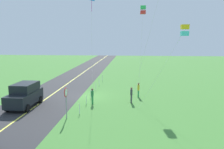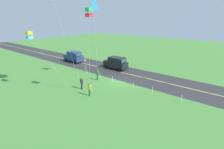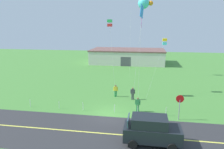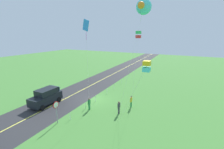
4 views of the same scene
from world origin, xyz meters
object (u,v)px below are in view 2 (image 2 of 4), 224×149
stop_sign (85,62)px  kite_green_far (29,35)px  car_parked_east_near (74,57)px  person_adult_near (90,89)px  person_adult_companion (82,83)px  kite_yellow_high (94,7)px  kite_red_low (89,13)px  person_child_watcher (97,74)px  car_suv_foreground (116,63)px

stop_sign → kite_green_far: kite_green_far is taller
car_parked_east_near → stop_sign: size_ratio=1.72×
car_parked_east_near → kite_green_far: kite_green_far is taller
stop_sign → kite_green_far: bearing=96.2°
car_parked_east_near → person_adult_near: 17.41m
person_adult_near → person_adult_companion: size_ratio=1.00×
stop_sign → kite_yellow_high: size_ratio=0.23×
car_parked_east_near → person_adult_near: car_parked_east_near is taller
kite_red_low → stop_sign: bearing=-38.5°
kite_red_low → kite_green_far: bearing=22.4°
person_adult_near → kite_yellow_high: (3.21, -4.52, 9.38)m
stop_sign → person_adult_near: (-7.18, 6.00, -0.94)m
kite_green_far → kite_red_low: bearing=-157.6°
person_adult_companion → kite_red_low: size_ratio=0.16×
person_adult_companion → person_child_watcher: 3.90m
stop_sign → person_child_watcher: 4.43m
kite_yellow_high → person_adult_near: bearing=125.4°
person_adult_companion → kite_green_far: 8.32m
person_child_watcher → kite_red_low: size_ratio=0.16×
kite_yellow_high → kite_green_far: kite_yellow_high is taller
car_parked_east_near → kite_red_low: bearing=147.5°
kite_yellow_high → car_suv_foreground: bearing=-79.3°
car_suv_foreground → person_adult_companion: 10.30m
car_suv_foreground → person_adult_near: bearing=112.1°
person_adult_companion → kite_yellow_high: kite_yellow_high is taller
person_adult_near → kite_red_low: 8.60m
person_child_watcher → kite_green_far: bearing=71.9°
car_parked_east_near → kite_yellow_high: (-11.40, 4.94, 9.09)m
car_suv_foreground → stop_sign: 5.62m
person_adult_near → kite_green_far: size_ratio=0.21×
stop_sign → kite_red_low: 12.74m
stop_sign → person_child_watcher: stop_sign is taller
stop_sign → kite_yellow_high: kite_yellow_high is taller
car_parked_east_near → kite_red_low: size_ratio=0.45×
car_suv_foreground → person_adult_near: size_ratio=2.75×
stop_sign → kite_yellow_high: 9.44m
kite_green_far → person_adult_companion: bearing=-134.1°
kite_red_low → kite_green_far: (7.00, 2.88, -2.39)m
stop_sign → person_adult_near: size_ratio=1.60×
stop_sign → person_adult_near: stop_sign is taller
kite_red_low → kite_yellow_high: 6.38m
kite_yellow_high → kite_green_far: (2.97, 7.75, -3.22)m
car_suv_foreground → kite_yellow_high: size_ratio=0.39×
person_child_watcher → kite_green_far: kite_green_far is taller
kite_red_low → car_parked_east_near: bearing=-32.5°
car_parked_east_near → person_adult_companion: bearing=144.8°
kite_green_far → person_child_watcher: bearing=-111.6°
stop_sign → person_adult_companion: size_ratio=1.60×
person_adult_companion → stop_sign: bearing=-100.8°
car_suv_foreground → person_child_watcher: (-1.33, 6.25, -0.29)m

